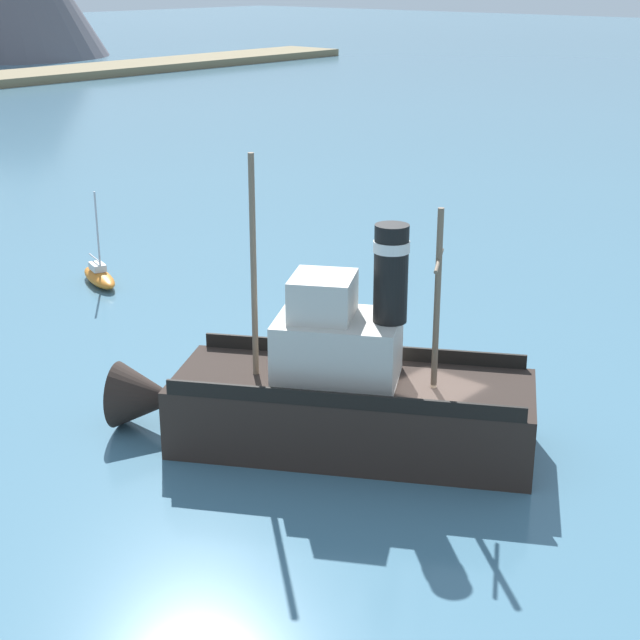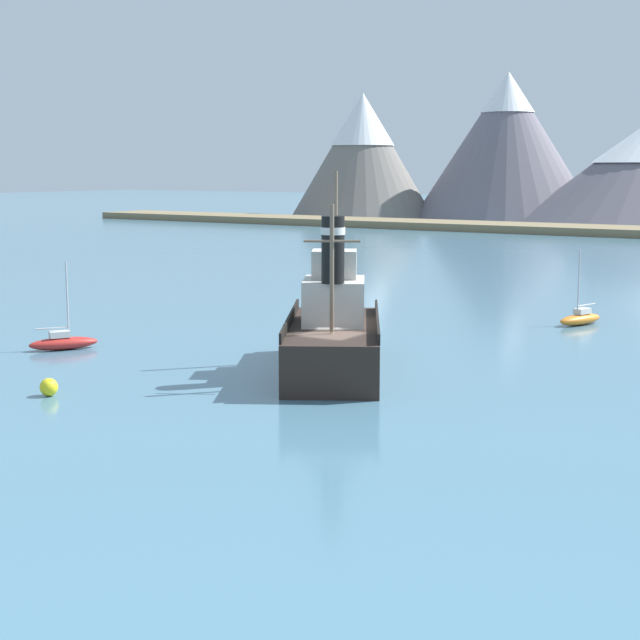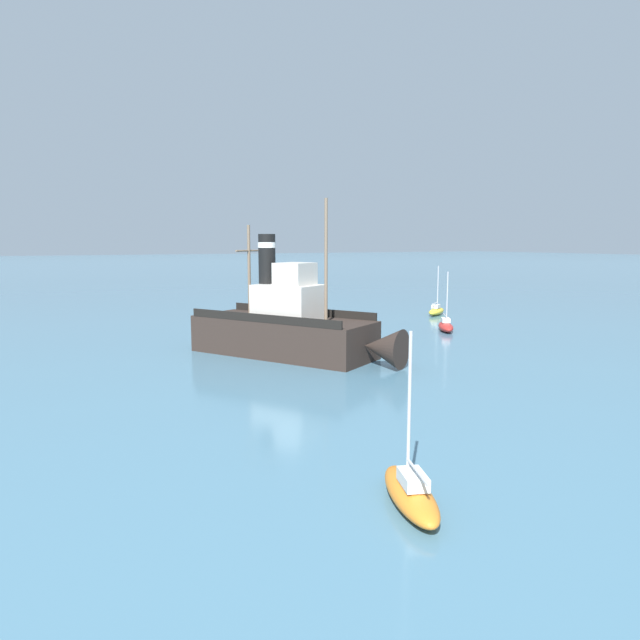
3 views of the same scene
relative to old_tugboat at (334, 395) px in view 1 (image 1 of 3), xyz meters
The scene contains 3 objects.
ground_plane 3.83m from the old_tugboat, 60.10° to the right, with size 600.00×600.00×0.00m, color #477289.
old_tugboat is the anchor object (origin of this frame).
sailboat_orange 21.63m from the old_tugboat, 74.25° to the left, with size 2.32×3.95×4.90m.
Camera 1 is at (-24.68, -16.47, 15.33)m, focal length 55.00 mm.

